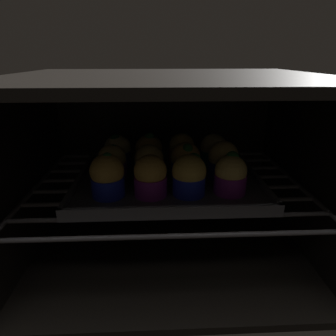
% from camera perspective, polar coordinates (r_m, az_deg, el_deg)
% --- Properties ---
extents(oven_cavity, '(0.59, 0.47, 0.37)m').
position_cam_1_polar(oven_cavity, '(0.64, -0.20, 1.26)').
color(oven_cavity, black).
rests_on(oven_cavity, ground).
extents(oven_rack, '(0.55, 0.42, 0.01)m').
position_cam_1_polar(oven_rack, '(0.61, -0.02, -3.10)').
color(oven_rack, '#4C494C').
rests_on(oven_rack, oven_cavity).
extents(baking_tray, '(0.36, 0.29, 0.02)m').
position_cam_1_polar(baking_tray, '(0.60, 0.00, -2.36)').
color(baking_tray, '#4C4C51').
rests_on(baking_tray, oven_rack).
extents(muffin_row0_col0, '(0.06, 0.06, 0.08)m').
position_cam_1_polar(muffin_row0_col0, '(0.52, -11.81, -1.57)').
color(muffin_row0_col0, '#1928B7').
rests_on(muffin_row0_col0, baking_tray).
extents(muffin_row0_col1, '(0.06, 0.06, 0.08)m').
position_cam_1_polar(muffin_row0_col1, '(0.51, -3.48, -1.64)').
color(muffin_row0_col1, '#7A238C').
rests_on(muffin_row0_col1, baking_tray).
extents(muffin_row0_col2, '(0.06, 0.06, 0.07)m').
position_cam_1_polar(muffin_row0_col2, '(0.52, 4.20, -1.44)').
color(muffin_row0_col2, '#1928B7').
rests_on(muffin_row0_col2, baking_tray).
extents(muffin_row0_col3, '(0.06, 0.06, 0.08)m').
position_cam_1_polar(muffin_row0_col3, '(0.53, 12.16, -1.34)').
color(muffin_row0_col3, '#7A238C').
rests_on(muffin_row0_col3, baking_tray).
extents(muffin_row1_col0, '(0.06, 0.06, 0.07)m').
position_cam_1_polar(muffin_row1_col0, '(0.60, -10.88, 1.05)').
color(muffin_row1_col0, '#7A238C').
rests_on(muffin_row1_col0, baking_tray).
extents(muffin_row1_col1, '(0.06, 0.06, 0.07)m').
position_cam_1_polar(muffin_row1_col1, '(0.59, -3.72, 1.01)').
color(muffin_row1_col1, '#0C8C84').
rests_on(muffin_row1_col1, baking_tray).
extents(muffin_row1_col2, '(0.06, 0.06, 0.08)m').
position_cam_1_polar(muffin_row1_col2, '(0.59, 3.45, 1.39)').
color(muffin_row1_col2, '#1928B7').
rests_on(muffin_row1_col2, baking_tray).
extents(muffin_row1_col3, '(0.06, 0.06, 0.08)m').
position_cam_1_polar(muffin_row1_col3, '(0.60, 10.74, 1.42)').
color(muffin_row1_col3, '#1928B7').
rests_on(muffin_row1_col3, baking_tray).
extents(muffin_row2_col0, '(0.06, 0.06, 0.08)m').
position_cam_1_polar(muffin_row2_col0, '(0.66, -9.86, 3.23)').
color(muffin_row2_col0, '#1928B7').
rests_on(muffin_row2_col0, baking_tray).
extents(muffin_row2_col1, '(0.06, 0.06, 0.08)m').
position_cam_1_polar(muffin_row2_col1, '(0.66, -3.76, 3.30)').
color(muffin_row2_col1, '#0C8C84').
rests_on(muffin_row2_col1, baking_tray).
extents(muffin_row2_col2, '(0.06, 0.06, 0.07)m').
position_cam_1_polar(muffin_row2_col2, '(0.66, 2.69, 3.52)').
color(muffin_row2_col2, red).
rests_on(muffin_row2_col2, baking_tray).
extents(muffin_row2_col3, '(0.06, 0.06, 0.07)m').
position_cam_1_polar(muffin_row2_col3, '(0.67, 8.90, 3.36)').
color(muffin_row2_col3, '#0C8C84').
rests_on(muffin_row2_col3, baking_tray).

